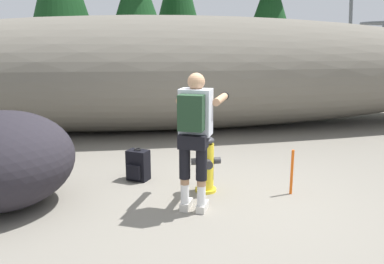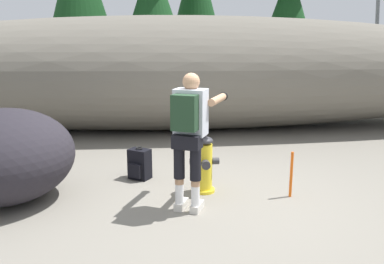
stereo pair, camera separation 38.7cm
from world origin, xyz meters
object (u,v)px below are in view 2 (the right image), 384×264
utility_worker (190,125)px  survey_stake (291,175)px  boulder_large (4,156)px  spare_backpack (139,164)px  fire_hydrant (204,165)px

utility_worker → survey_stake: bearing=-55.7°
utility_worker → survey_stake: utility_worker is taller
boulder_large → spare_backpack: bearing=23.0°
fire_hydrant → spare_backpack: 1.07m
boulder_large → survey_stake: (3.58, -0.19, -0.29)m
utility_worker → spare_backpack: bearing=54.5°
survey_stake → boulder_large: bearing=177.0°
utility_worker → survey_stake: (1.32, 0.23, -0.73)m
spare_backpack → boulder_large: (-1.61, -0.69, 0.37)m
fire_hydrant → boulder_large: (-2.49, -0.09, 0.22)m
boulder_large → fire_hydrant: bearing=2.1°
fire_hydrant → survey_stake: 1.12m
fire_hydrant → survey_stake: size_ratio=1.34×
fire_hydrant → spare_backpack: size_ratio=1.71×
spare_backpack → fire_hydrant: bearing=88.9°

